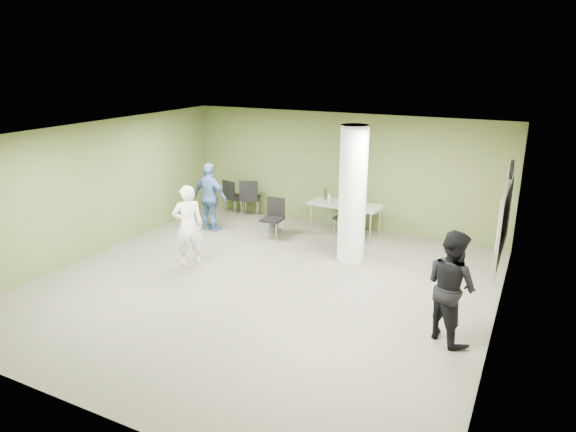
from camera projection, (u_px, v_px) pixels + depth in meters
The scene contains 17 objects.
floor at pixel (262, 286), 9.52m from camera, with size 8.00×8.00×0.00m, color #575644.
ceiling at pixel (259, 135), 8.69m from camera, with size 8.00×8.00×0.00m, color white.
wall_back at pixel (342, 171), 12.52m from camera, with size 8.00×0.02×2.80m, color #515D2C.
wall_left at pixel (96, 189), 10.82m from camera, with size 0.02×8.00×2.80m, color #515D2C.
wall_right_cream at pixel (502, 250), 7.39m from camera, with size 0.02×8.00×2.80m, color beige.
column at pixel (353, 194), 10.38m from camera, with size 0.56×0.56×2.80m, color silver.
whiteboard at pixel (505, 220), 8.41m from camera, with size 0.05×2.30×1.30m.
wall_clock at pixel (511, 170), 8.16m from camera, with size 0.06×0.32×0.32m.
folding_table at pixel (345, 206), 11.96m from camera, with size 1.71×0.84×1.04m.
wastebasket at pixel (272, 226), 12.41m from camera, with size 0.27×0.27×0.31m, color #4C4C4C.
chair_back_left at pixel (233, 195), 13.65m from camera, with size 0.58×0.58×0.95m.
chair_back_right at pixel (249, 195), 13.41m from camera, with size 0.67×0.67×1.01m.
chair_table_left at pixel (274, 215), 11.95m from camera, with size 0.49×0.49×0.93m.
chair_table_right at pixel (348, 213), 12.05m from camera, with size 0.54×0.54×0.93m.
woman_white at pixel (188, 225), 10.28m from camera, with size 0.61×0.40×1.66m, color white.
man_black at pixel (451, 286), 7.50m from camera, with size 0.84×0.65×1.72m, color black.
man_blue at pixel (210, 197), 12.30m from camera, with size 0.98×0.41×1.67m, color #3A6290.
Camera 1 is at (4.35, -7.55, 4.08)m, focal length 32.00 mm.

